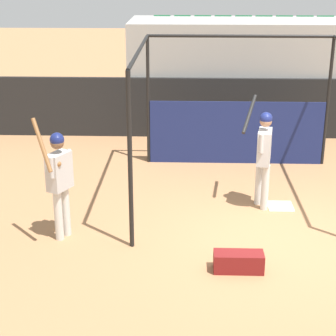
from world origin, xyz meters
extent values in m
plane|color=#A8754C|center=(0.00, 0.00, 0.00)|extent=(60.00, 60.00, 0.00)
cube|color=black|center=(0.00, 5.56, 0.73)|extent=(24.00, 0.12, 1.47)
cube|color=#9E9E99|center=(0.00, 6.82, 1.36)|extent=(5.95, 2.40, 2.72)
cube|color=#1E6B3D|center=(-2.20, 6.02, 1.52)|extent=(0.45, 0.40, 0.10)
cube|color=#1E6B3D|center=(-2.20, 6.20, 1.75)|extent=(0.45, 0.06, 0.40)
cube|color=#1E6B3D|center=(-1.65, 6.02, 1.52)|extent=(0.45, 0.40, 0.10)
cube|color=#1E6B3D|center=(-1.65, 6.20, 1.75)|extent=(0.45, 0.06, 0.40)
cube|color=#1E6B3D|center=(-1.10, 6.02, 1.52)|extent=(0.45, 0.40, 0.10)
cube|color=#1E6B3D|center=(-1.10, 6.20, 1.75)|extent=(0.45, 0.06, 0.40)
cube|color=#1E6B3D|center=(-0.55, 6.02, 1.52)|extent=(0.45, 0.40, 0.10)
cube|color=#1E6B3D|center=(-0.55, 6.20, 1.75)|extent=(0.45, 0.06, 0.40)
cube|color=#1E6B3D|center=(0.00, 6.02, 1.52)|extent=(0.45, 0.40, 0.10)
cube|color=#1E6B3D|center=(0.00, 6.20, 1.75)|extent=(0.45, 0.06, 0.40)
cube|color=#1E6B3D|center=(0.55, 6.02, 1.52)|extent=(0.45, 0.40, 0.10)
cube|color=#1E6B3D|center=(0.55, 6.20, 1.75)|extent=(0.45, 0.06, 0.40)
cube|color=#1E6B3D|center=(1.10, 6.02, 1.52)|extent=(0.45, 0.40, 0.10)
cube|color=#1E6B3D|center=(1.10, 6.20, 1.75)|extent=(0.45, 0.06, 0.40)
cube|color=#1E6B3D|center=(1.65, 6.02, 1.52)|extent=(0.45, 0.40, 0.10)
cube|color=#1E6B3D|center=(1.65, 6.20, 1.75)|extent=(0.45, 0.06, 0.40)
cube|color=#1E6B3D|center=(-2.20, 6.82, 1.92)|extent=(0.45, 0.40, 0.10)
cube|color=#1E6B3D|center=(-2.20, 7.00, 2.15)|extent=(0.45, 0.06, 0.40)
cube|color=#1E6B3D|center=(-1.65, 6.82, 1.92)|extent=(0.45, 0.40, 0.10)
cube|color=#1E6B3D|center=(-1.65, 7.00, 2.15)|extent=(0.45, 0.06, 0.40)
cube|color=#1E6B3D|center=(-1.10, 6.82, 1.92)|extent=(0.45, 0.40, 0.10)
cube|color=#1E6B3D|center=(-1.10, 7.00, 2.15)|extent=(0.45, 0.06, 0.40)
cube|color=#1E6B3D|center=(-0.55, 6.82, 1.92)|extent=(0.45, 0.40, 0.10)
cube|color=#1E6B3D|center=(-0.55, 7.00, 2.15)|extent=(0.45, 0.06, 0.40)
cube|color=#1E6B3D|center=(0.00, 6.82, 1.92)|extent=(0.45, 0.40, 0.10)
cube|color=#1E6B3D|center=(0.00, 7.00, 2.15)|extent=(0.45, 0.06, 0.40)
cube|color=#1E6B3D|center=(0.55, 6.82, 1.92)|extent=(0.45, 0.40, 0.10)
cube|color=#1E6B3D|center=(0.55, 7.00, 2.15)|extent=(0.45, 0.06, 0.40)
cube|color=#1E6B3D|center=(1.10, 6.82, 1.92)|extent=(0.45, 0.40, 0.10)
cube|color=#1E6B3D|center=(1.10, 7.00, 2.15)|extent=(0.45, 0.06, 0.40)
cube|color=#1E6B3D|center=(1.65, 6.82, 1.92)|extent=(0.45, 0.40, 0.10)
cube|color=#1E6B3D|center=(1.65, 7.00, 2.15)|extent=(0.45, 0.06, 0.40)
cube|color=#1E6B3D|center=(2.20, 6.82, 1.92)|extent=(0.45, 0.40, 0.10)
cube|color=#1E6B3D|center=(2.20, 7.00, 2.15)|extent=(0.45, 0.06, 0.40)
cube|color=#1E6B3D|center=(-2.20, 7.62, 2.32)|extent=(0.45, 0.40, 0.10)
cube|color=#1E6B3D|center=(-2.20, 7.80, 2.55)|extent=(0.45, 0.06, 0.40)
cube|color=#1E6B3D|center=(-1.65, 7.62, 2.32)|extent=(0.45, 0.40, 0.10)
cube|color=#1E6B3D|center=(-1.65, 7.80, 2.55)|extent=(0.45, 0.06, 0.40)
cube|color=#1E6B3D|center=(-1.10, 7.62, 2.32)|extent=(0.45, 0.40, 0.10)
cube|color=#1E6B3D|center=(-1.10, 7.80, 2.55)|extent=(0.45, 0.06, 0.40)
cube|color=#1E6B3D|center=(-0.55, 7.62, 2.32)|extent=(0.45, 0.40, 0.10)
cube|color=#1E6B3D|center=(-0.55, 7.80, 2.55)|extent=(0.45, 0.06, 0.40)
cube|color=#1E6B3D|center=(0.00, 7.62, 2.32)|extent=(0.45, 0.40, 0.10)
cube|color=#1E6B3D|center=(0.00, 7.80, 2.55)|extent=(0.45, 0.06, 0.40)
cube|color=#1E6B3D|center=(0.55, 7.62, 2.32)|extent=(0.45, 0.40, 0.10)
cube|color=#1E6B3D|center=(0.55, 7.80, 2.55)|extent=(0.45, 0.06, 0.40)
cube|color=#1E6B3D|center=(1.10, 7.62, 2.32)|extent=(0.45, 0.40, 0.10)
cube|color=#1E6B3D|center=(1.10, 7.80, 2.55)|extent=(0.45, 0.06, 0.40)
cube|color=#1E6B3D|center=(1.65, 7.62, 2.32)|extent=(0.45, 0.40, 0.10)
cube|color=#1E6B3D|center=(1.65, 7.80, 2.55)|extent=(0.45, 0.06, 0.40)
cube|color=#1E6B3D|center=(2.20, 7.62, 2.32)|extent=(0.45, 0.40, 0.10)
cube|color=#1E6B3D|center=(2.20, 7.80, 2.55)|extent=(0.45, 0.06, 0.40)
cylinder|color=black|center=(-2.31, -0.25, 1.35)|extent=(0.07, 0.07, 2.70)
cylinder|color=black|center=(-2.31, 3.63, 1.35)|extent=(0.07, 0.07, 2.70)
cylinder|color=black|center=(1.43, 3.63, 1.35)|extent=(0.07, 0.07, 2.70)
cylinder|color=black|center=(-2.31, 1.69, 2.70)|extent=(0.06, 3.88, 0.06)
cylinder|color=black|center=(-0.44, 3.63, 2.70)|extent=(3.74, 0.06, 0.06)
cube|color=navy|center=(-0.44, 3.61, 0.68)|extent=(3.67, 0.03, 1.36)
cube|color=white|center=(0.19, 1.32, 0.01)|extent=(0.44, 0.44, 0.02)
cylinder|color=silver|center=(-0.13, 1.20, 0.41)|extent=(0.15, 0.15, 0.82)
cylinder|color=silver|center=(-0.20, 1.43, 0.41)|extent=(0.15, 0.15, 0.82)
cube|color=#B7B7B7|center=(-0.16, 1.32, 1.12)|extent=(0.31, 0.52, 0.58)
sphere|color=#A37556|center=(-0.16, 1.32, 1.57)|extent=(0.21, 0.21, 0.21)
sphere|color=navy|center=(-0.16, 1.32, 1.62)|extent=(0.22, 0.22, 0.22)
cylinder|color=#B7B7B7|center=(-0.25, 1.07, 1.25)|extent=(0.08, 0.08, 0.32)
cylinder|color=#B7B7B7|center=(-0.16, 1.57, 1.25)|extent=(0.08, 0.08, 0.32)
cylinder|color=black|center=(-0.41, 1.65, 1.61)|extent=(0.32, 0.72, 0.55)
sphere|color=black|center=(-0.07, 1.52, 1.36)|extent=(0.08, 0.08, 0.08)
cylinder|color=silver|center=(-3.39, 0.10, 0.41)|extent=(0.17, 0.17, 0.82)
cylinder|color=silver|center=(-3.47, -0.06, 0.41)|extent=(0.17, 0.17, 0.82)
cube|color=#B7B7B7|center=(-3.43, 0.02, 1.11)|extent=(0.38, 0.46, 0.58)
sphere|color=brown|center=(-3.43, 0.02, 1.56)|extent=(0.21, 0.21, 0.21)
sphere|color=navy|center=(-3.43, 0.02, 1.61)|extent=(0.22, 0.22, 0.22)
cylinder|color=#B7B7B7|center=(-3.30, 0.19, 1.24)|extent=(0.09, 0.09, 0.32)
cylinder|color=#B7B7B7|center=(-3.48, -0.19, 1.24)|extent=(0.09, 0.09, 0.32)
cylinder|color=brown|center=(-3.58, -0.28, 1.62)|extent=(0.38, 0.45, 0.72)
sphere|color=brown|center=(-3.39, -0.13, 1.28)|extent=(0.08, 0.08, 0.08)
cube|color=maroon|center=(-0.75, -0.93, 0.14)|extent=(0.70, 0.28, 0.28)
camera|label=1|loc=(-1.50, -7.88, 4.08)|focal=60.00mm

